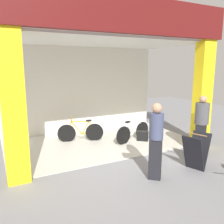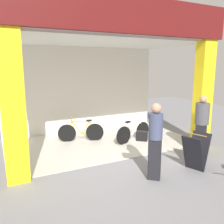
{
  "view_description": "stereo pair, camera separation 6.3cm",
  "coord_description": "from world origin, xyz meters",
  "px_view_note": "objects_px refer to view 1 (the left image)",
  "views": [
    {
      "loc": [
        -3.04,
        -5.16,
        2.45
      ],
      "look_at": [
        0.0,
        0.82,
        1.15
      ],
      "focal_mm": 38.15,
      "sensor_mm": 36.0,
      "label": 1
    },
    {
      "loc": [
        -2.99,
        -5.19,
        2.45
      ],
      "look_at": [
        0.0,
        0.82,
        1.15
      ],
      "focal_mm": 38.15,
      "sensor_mm": 36.0,
      "label": 2
    }
  ],
  "objects_px": {
    "sandwich_board_sign": "(196,152)",
    "bicycle_inside_0": "(81,132)",
    "bicycle_inside_1": "(133,132)",
    "pedestrian_2": "(201,124)",
    "pedestrian_0": "(155,141)"
  },
  "relations": [
    {
      "from": "bicycle_inside_0",
      "to": "sandwich_board_sign",
      "type": "distance_m",
      "value": 3.71
    },
    {
      "from": "bicycle_inside_1",
      "to": "bicycle_inside_0",
      "type": "bearing_deg",
      "value": 152.79
    },
    {
      "from": "bicycle_inside_0",
      "to": "pedestrian_0",
      "type": "distance_m",
      "value": 3.3
    },
    {
      "from": "bicycle_inside_1",
      "to": "sandwich_board_sign",
      "type": "height_order",
      "value": "sandwich_board_sign"
    },
    {
      "from": "bicycle_inside_0",
      "to": "pedestrian_2",
      "type": "distance_m",
      "value": 3.72
    },
    {
      "from": "bicycle_inside_0",
      "to": "pedestrian_0",
      "type": "height_order",
      "value": "pedestrian_0"
    },
    {
      "from": "bicycle_inside_0",
      "to": "bicycle_inside_1",
      "type": "relative_size",
      "value": 0.98
    },
    {
      "from": "bicycle_inside_0",
      "to": "pedestrian_0",
      "type": "relative_size",
      "value": 0.85
    },
    {
      "from": "sandwich_board_sign",
      "to": "pedestrian_2",
      "type": "xyz_separation_m",
      "value": [
        0.93,
        0.73,
        0.43
      ]
    },
    {
      "from": "sandwich_board_sign",
      "to": "pedestrian_0",
      "type": "xyz_separation_m",
      "value": [
        -1.17,
        0.08,
        0.43
      ]
    },
    {
      "from": "sandwich_board_sign",
      "to": "bicycle_inside_0",
      "type": "bearing_deg",
      "value": 117.85
    },
    {
      "from": "bicycle_inside_1",
      "to": "pedestrian_0",
      "type": "height_order",
      "value": "pedestrian_0"
    },
    {
      "from": "bicycle_inside_1",
      "to": "pedestrian_2",
      "type": "distance_m",
      "value": 2.16
    },
    {
      "from": "bicycle_inside_1",
      "to": "pedestrian_2",
      "type": "relative_size",
      "value": 0.88
    },
    {
      "from": "bicycle_inside_1",
      "to": "pedestrian_0",
      "type": "xyz_separation_m",
      "value": [
        -0.96,
        -2.42,
        0.53
      ]
    }
  ]
}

